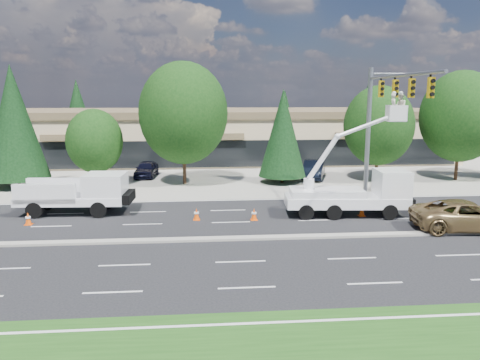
{
  "coord_description": "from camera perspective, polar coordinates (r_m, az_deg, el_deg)",
  "views": [
    {
      "loc": [
        -1.66,
        -22.59,
        7.25
      ],
      "look_at": [
        0.54,
        3.52,
        2.4
      ],
      "focal_mm": 35.0,
      "sensor_mm": 36.0,
      "label": 1
    }
  ],
  "objects": [
    {
      "name": "tree_back_b",
      "position": [
        64.66,
        -6.98,
        8.99
      ],
      "size": [
        5.35,
        5.35,
        10.54
      ],
      "color": "#332114",
      "rests_on": "ground"
    },
    {
      "name": "parked_car_east",
      "position": [
        41.0,
        8.98,
        1.28
      ],
      "size": [
        3.1,
        5.05,
        1.57
      ],
      "primitive_type": "imported",
      "rotation": [
        0.0,
        0.0,
        -0.32
      ],
      "color": "black",
      "rests_on": "ground"
    },
    {
      "name": "traffic_cone_a",
      "position": [
        28.85,
        -24.42,
        -4.33
      ],
      "size": [
        0.4,
        0.4,
        0.7
      ],
      "color": "#F75007",
      "rests_on": "ground"
    },
    {
      "name": "minivan",
      "position": [
        27.96,
        26.0,
        -3.92
      ],
      "size": [
        6.06,
        3.27,
        1.61
      ],
      "primitive_type": "imported",
      "rotation": [
        0.0,
        0.0,
        1.47
      ],
      "color": "olive",
      "rests_on": "ground"
    },
    {
      "name": "traffic_cone_c",
      "position": [
        27.26,
        1.72,
        -4.2
      ],
      "size": [
        0.4,
        0.4,
        0.7
      ],
      "color": "#F75007",
      "rests_on": "ground"
    },
    {
      "name": "tree_front_c",
      "position": [
        38.68,
        -17.3,
        4.55
      ],
      "size": [
        4.4,
        4.4,
        6.11
      ],
      "color": "#332114",
      "rests_on": "ground"
    },
    {
      "name": "traffic_cone_d",
      "position": [
        29.05,
        14.64,
        -3.63
      ],
      "size": [
        0.4,
        0.4,
        0.7
      ],
      "color": "#F75007",
      "rests_on": "ground"
    },
    {
      "name": "road_median",
      "position": [
        23.77,
        -0.6,
        -7.12
      ],
      "size": [
        120.0,
        0.55,
        0.12
      ],
      "primitive_type": "cube",
      "color": "gray",
      "rests_on": "ground"
    },
    {
      "name": "signal_mast",
      "position": [
        31.88,
        16.86,
        7.89
      ],
      "size": [
        2.76,
        10.16,
        9.0
      ],
      "color": "gray",
      "rests_on": "ground"
    },
    {
      "name": "tree_back_a",
      "position": [
        66.67,
        -19.19,
        7.88
      ],
      "size": [
        4.62,
        4.62,
        9.11
      ],
      "color": "#332114",
      "rests_on": "ground"
    },
    {
      "name": "tree_front_f",
      "position": [
        40.43,
        16.55,
        6.37
      ],
      "size": [
        5.73,
        5.73,
        7.94
      ],
      "color": "#332114",
      "rests_on": "ground"
    },
    {
      "name": "tree_front_b",
      "position": [
        40.3,
        -25.83,
        6.37
      ],
      "size": [
        4.81,
        4.81,
        9.48
      ],
      "color": "#332114",
      "rests_on": "ground"
    },
    {
      "name": "ground",
      "position": [
        23.79,
        -0.6,
        -7.26
      ],
      "size": [
        140.0,
        140.0,
        0.0
      ],
      "primitive_type": "plane",
      "color": "black",
      "rests_on": "ground"
    },
    {
      "name": "concrete_apron",
      "position": [
        43.24,
        -2.55,
        0.83
      ],
      "size": [
        140.0,
        22.0,
        0.01
      ],
      "primitive_type": "cube",
      "color": "gray",
      "rests_on": "ground"
    },
    {
      "name": "bucket_truck",
      "position": [
        28.9,
        14.33,
        -1.03
      ],
      "size": [
        7.92,
        2.81,
        7.38
      ],
      "rotation": [
        0.0,
        0.0,
        -0.08
      ],
      "color": "white",
      "rests_on": "ground"
    },
    {
      "name": "tree_back_d",
      "position": [
        68.82,
        15.46,
        8.37
      ],
      "size": [
        4.89,
        4.89,
        9.63
      ],
      "color": "#332114",
      "rests_on": "ground"
    },
    {
      "name": "tree_front_d",
      "position": [
        37.65,
        -6.93,
        8.1
      ],
      "size": [
        7.06,
        7.06,
        9.79
      ],
      "color": "#332114",
      "rests_on": "ground"
    },
    {
      "name": "utility_pickup",
      "position": [
        30.23,
        -18.87,
        -1.99
      ],
      "size": [
        6.54,
        2.8,
        2.46
      ],
      "rotation": [
        0.0,
        0.0,
        -0.05
      ],
      "color": "white",
      "rests_on": "ground"
    },
    {
      "name": "tree_front_g",
      "position": [
        43.43,
        25.31,
        7.02
      ],
      "size": [
        6.62,
        6.62,
        9.19
      ],
      "color": "#332114",
      "rests_on": "ground"
    },
    {
      "name": "tree_front_e",
      "position": [
        38.31,
        5.23,
        5.72
      ],
      "size": [
        3.87,
        3.87,
        7.64
      ],
      "color": "#332114",
      "rests_on": "ground"
    },
    {
      "name": "parked_car_west",
      "position": [
        42.04,
        -11.34,
        1.32
      ],
      "size": [
        2.03,
        4.29,
        1.42
      ],
      "primitive_type": "imported",
      "rotation": [
        0.0,
        0.0,
        -0.09
      ],
      "color": "black",
      "rests_on": "ground"
    },
    {
      "name": "strip_mall",
      "position": [
        52.78,
        -3.01,
        5.67
      ],
      "size": [
        50.4,
        15.4,
        5.5
      ],
      "color": "#C6B288",
      "rests_on": "ground"
    },
    {
      "name": "traffic_cone_b",
      "position": [
        27.4,
        -5.33,
        -4.17
      ],
      "size": [
        0.4,
        0.4,
        0.7
      ],
      "color": "#F75007",
      "rests_on": "ground"
    },
    {
      "name": "tree_back_c",
      "position": [
        65.71,
        5.46,
        7.74
      ],
      "size": [
        3.94,
        3.94,
        7.76
      ],
      "color": "#332114",
      "rests_on": "ground"
    }
  ]
}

